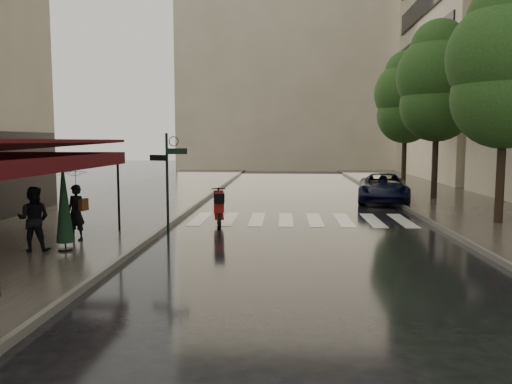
# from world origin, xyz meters

# --- Properties ---
(ground) EXTENTS (120.00, 120.00, 0.00)m
(ground) POSITION_xyz_m (0.00, 0.00, 0.00)
(ground) COLOR black
(ground) RESTS_ON ground
(sidewalk_near) EXTENTS (6.00, 60.00, 0.12)m
(sidewalk_near) POSITION_xyz_m (-4.50, 12.00, 0.06)
(sidewalk_near) COLOR #38332D
(sidewalk_near) RESTS_ON ground
(sidewalk_far) EXTENTS (5.50, 60.00, 0.12)m
(sidewalk_far) POSITION_xyz_m (10.25, 12.00, 0.06)
(sidewalk_far) COLOR #38332D
(sidewalk_far) RESTS_ON ground
(curb_near) EXTENTS (0.12, 60.00, 0.16)m
(curb_near) POSITION_xyz_m (-1.45, 12.00, 0.07)
(curb_near) COLOR #595651
(curb_near) RESTS_ON ground
(curb_far) EXTENTS (0.12, 60.00, 0.16)m
(curb_far) POSITION_xyz_m (7.45, 12.00, 0.07)
(curb_far) COLOR #595651
(curb_far) RESTS_ON ground
(crosswalk) EXTENTS (7.85, 3.20, 0.01)m
(crosswalk) POSITION_xyz_m (2.98, 6.00, 0.01)
(crosswalk) COLOR silver
(crosswalk) RESTS_ON ground
(signpost) EXTENTS (1.17, 0.29, 3.10)m
(signpost) POSITION_xyz_m (-1.19, 3.00, 1.83)
(signpost) COLOR black
(signpost) RESTS_ON ground
(haussmann_far) EXTENTS (8.00, 16.00, 18.50)m
(haussmann_far) POSITION_xyz_m (16.50, 26.00, 9.25)
(haussmann_far) COLOR tan
(haussmann_far) RESTS_ON ground
(backdrop_building) EXTENTS (22.00, 6.00, 20.00)m
(backdrop_building) POSITION_xyz_m (3.00, 38.00, 10.00)
(backdrop_building) COLOR tan
(backdrop_building) RESTS_ON ground
(tree_near) EXTENTS (3.80, 3.80, 7.99)m
(tree_near) POSITION_xyz_m (9.60, 5.00, 5.32)
(tree_near) COLOR black
(tree_near) RESTS_ON sidewalk_far
(tree_mid) EXTENTS (3.80, 3.80, 8.34)m
(tree_mid) POSITION_xyz_m (9.50, 12.00, 5.59)
(tree_mid) COLOR black
(tree_mid) RESTS_ON sidewalk_far
(tree_far) EXTENTS (3.80, 3.80, 8.16)m
(tree_far) POSITION_xyz_m (9.70, 19.00, 5.46)
(tree_far) COLOR black
(tree_far) RESTS_ON sidewalk_far
(pedestrian_with_umbrella) EXTENTS (1.12, 1.13, 2.39)m
(pedestrian_with_umbrella) POSITION_xyz_m (-3.36, 1.30, 1.71)
(pedestrian_with_umbrella) COLOR black
(pedestrian_with_umbrella) RESTS_ON sidewalk_near
(pedestrian_terrace) EXTENTS (0.86, 0.71, 1.62)m
(pedestrian_terrace) POSITION_xyz_m (-3.84, -0.13, 0.93)
(pedestrian_terrace) COLOR black
(pedestrian_terrace) RESTS_ON sidewalk_near
(scooter) EXTENTS (0.63, 1.85, 1.22)m
(scooter) POSITION_xyz_m (0.19, 4.52, 0.57)
(scooter) COLOR black
(scooter) RESTS_ON ground
(parked_car) EXTENTS (2.98, 5.13, 1.34)m
(parked_car) POSITION_xyz_m (7.00, 11.44, 0.67)
(parked_car) COLOR black
(parked_car) RESTS_ON ground
(parasol_back) EXTENTS (0.43, 0.43, 2.30)m
(parasol_back) POSITION_xyz_m (-3.09, -0.04, 1.36)
(parasol_back) COLOR black
(parasol_back) RESTS_ON sidewalk_near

